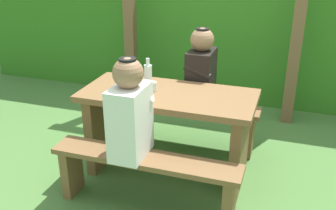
{
  "coord_description": "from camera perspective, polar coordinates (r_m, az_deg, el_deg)",
  "views": [
    {
      "loc": [
        0.92,
        -2.75,
        1.88
      ],
      "look_at": [
        0.0,
        0.0,
        0.63
      ],
      "focal_mm": 41.64,
      "sensor_mm": 36.0,
      "label": 1
    }
  ],
  "objects": [
    {
      "name": "hedge_backdrop",
      "position": [
        5.01,
        7.77,
        12.33
      ],
      "size": [
        6.4,
        0.76,
        1.88
      ],
      "primitive_type": "cube",
      "color": "#33741F",
      "rests_on": "ground_plane"
    },
    {
      "name": "bench_far",
      "position": [
        3.74,
        2.54,
        -1.39
      ],
      "size": [
        1.4,
        0.24,
        0.44
      ],
      "color": "brown",
      "rests_on": "ground_plane"
    },
    {
      "name": "person_white_shirt",
      "position": [
        2.69,
        -5.6,
        -1.06
      ],
      "size": [
        0.25,
        0.35,
        0.72
      ],
      "color": "white",
      "rests_on": "bench_near"
    },
    {
      "name": "pergola_post_left",
      "position": [
        4.6,
        -5.62,
        12.83
      ],
      "size": [
        0.12,
        0.12,
        2.1
      ],
      "primitive_type": "cube",
      "color": "brown",
      "rests_on": "ground_plane"
    },
    {
      "name": "picnic_table",
      "position": [
        3.21,
        0.0,
        -2.11
      ],
      "size": [
        1.4,
        0.64,
        0.74
      ],
      "color": "brown",
      "rests_on": "ground_plane"
    },
    {
      "name": "drinking_glass",
      "position": [
        3.14,
        -2.25,
        2.73
      ],
      "size": [
        0.07,
        0.07,
        0.08
      ],
      "primitive_type": "cylinder",
      "color": "silver",
      "rests_on": "picnic_table"
    },
    {
      "name": "pergola_post_right",
      "position": [
        4.21,
        18.53,
        10.81
      ],
      "size": [
        0.12,
        0.12,
        2.1
      ],
      "primitive_type": "cube",
      "color": "brown",
      "rests_on": "ground_plane"
    },
    {
      "name": "bottle_left",
      "position": [
        3.23,
        -2.94,
        4.43
      ],
      "size": [
        0.07,
        0.07,
        0.24
      ],
      "color": "silver",
      "rests_on": "picnic_table"
    },
    {
      "name": "ground_plane",
      "position": [
        3.45,
        0.0,
        -9.64
      ],
      "size": [
        12.0,
        12.0,
        0.0
      ],
      "primitive_type": "plane",
      "color": "#497438"
    },
    {
      "name": "person_black_coat",
      "position": [
        3.53,
        4.85,
        5.02
      ],
      "size": [
        0.25,
        0.35,
        0.72
      ],
      "color": "black",
      "rests_on": "bench_far"
    },
    {
      "name": "bench_near",
      "position": [
        2.87,
        -3.36,
        -9.7
      ],
      "size": [
        1.4,
        0.24,
        0.44
      ],
      "color": "brown",
      "rests_on": "ground_plane"
    }
  ]
}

